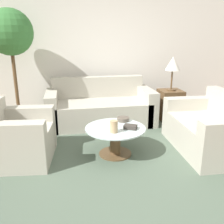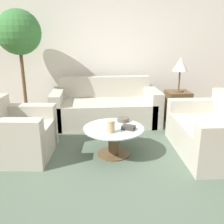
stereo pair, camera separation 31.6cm
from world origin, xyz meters
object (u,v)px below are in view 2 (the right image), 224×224
(table_lamp, at_px, (180,66))
(book_stack, at_px, (128,127))
(armchair, at_px, (16,136))
(coffee_table, at_px, (114,137))
(sofa_main, at_px, (106,108))
(potted_plant, at_px, (19,40))
(loveseat, at_px, (214,134))
(vase, at_px, (111,127))
(bowl, at_px, (123,120))

(table_lamp, relative_size, book_stack, 3.13)
(armchair, height_order, coffee_table, armchair)
(sofa_main, bearing_deg, coffee_table, -89.14)
(table_lamp, height_order, potted_plant, potted_plant)
(armchair, distance_m, loveseat, 2.75)
(vase, bearing_deg, loveseat, 3.29)
(table_lamp, bearing_deg, potted_plant, 177.60)
(book_stack, bearing_deg, table_lamp, 78.32)
(sofa_main, distance_m, table_lamp, 1.60)
(loveseat, height_order, table_lamp, table_lamp)
(table_lamp, distance_m, potted_plant, 2.91)
(armchair, xyz_separation_m, vase, (1.28, -0.26, 0.19))
(sofa_main, bearing_deg, armchair, -135.51)
(sofa_main, height_order, coffee_table, sofa_main)
(coffee_table, xyz_separation_m, book_stack, (0.19, -0.08, 0.17))
(sofa_main, bearing_deg, bowl, -80.68)
(coffee_table, bearing_deg, book_stack, -22.46)
(armchair, relative_size, potted_plant, 0.47)
(potted_plant, bearing_deg, vase, -48.00)
(potted_plant, bearing_deg, bowl, -35.65)
(coffee_table, relative_size, table_lamp, 1.30)
(armchair, relative_size, loveseat, 0.69)
(table_lamp, bearing_deg, vase, -133.52)
(coffee_table, distance_m, book_stack, 0.27)
(coffee_table, relative_size, vase, 5.15)
(vase, distance_m, book_stack, 0.27)
(loveseat, bearing_deg, coffee_table, -91.48)
(vase, bearing_deg, armchair, 168.72)
(loveseat, relative_size, vase, 8.66)
(armchair, height_order, book_stack, armchair)
(bowl, bearing_deg, sofa_main, 99.32)
(loveseat, xyz_separation_m, coffee_table, (-1.41, 0.08, -0.03))
(armchair, bearing_deg, vase, -95.25)
(potted_plant, height_order, vase, potted_plant)
(coffee_table, relative_size, book_stack, 4.08)
(potted_plant, height_order, book_stack, potted_plant)
(coffee_table, xyz_separation_m, vase, (-0.05, -0.17, 0.22))
(loveseat, xyz_separation_m, table_lamp, (-0.04, 1.41, 0.79))
(armchair, relative_size, bowl, 5.47)
(loveseat, height_order, potted_plant, potted_plant)
(sofa_main, distance_m, coffee_table, 1.38)
(coffee_table, xyz_separation_m, table_lamp, (1.37, 1.33, 0.82))
(armchair, bearing_deg, book_stack, -90.24)
(loveseat, relative_size, coffee_table, 1.68)
(table_lamp, relative_size, potted_plant, 0.31)
(coffee_table, distance_m, bowl, 0.34)
(vase, height_order, book_stack, vase)
(sofa_main, relative_size, table_lamp, 3.08)
(sofa_main, relative_size, armchair, 2.04)
(armchair, distance_m, book_stack, 1.54)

